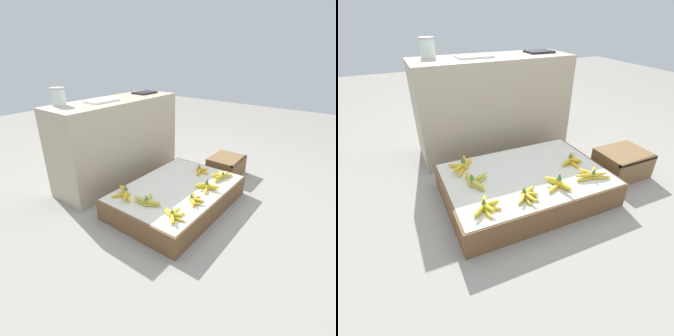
% 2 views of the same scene
% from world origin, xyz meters
% --- Properties ---
extents(ground_plane, '(10.00, 10.00, 0.00)m').
position_xyz_m(ground_plane, '(0.00, 0.00, 0.00)').
color(ground_plane, gray).
extents(display_platform, '(1.14, 0.78, 0.19)m').
position_xyz_m(display_platform, '(0.00, 0.00, 0.09)').
color(display_platform, brown).
rests_on(display_platform, ground_plane).
extents(back_vendor_table, '(1.37, 0.46, 0.84)m').
position_xyz_m(back_vendor_table, '(0.09, 0.81, 0.42)').
color(back_vendor_table, tan).
rests_on(back_vendor_table, ground_plane).
extents(wooden_crate, '(0.38, 0.32, 0.20)m').
position_xyz_m(wooden_crate, '(0.86, -0.06, 0.10)').
color(wooden_crate, olive).
rests_on(wooden_crate, ground_plane).
extents(banana_bunch_front_left, '(0.20, 0.20, 0.08)m').
position_xyz_m(banana_bunch_front_left, '(-0.39, -0.25, 0.21)').
color(banana_bunch_front_left, yellow).
rests_on(banana_bunch_front_left, display_platform).
extents(banana_bunch_front_midleft, '(0.18, 0.16, 0.08)m').
position_xyz_m(banana_bunch_front_midleft, '(-0.12, -0.25, 0.21)').
color(banana_bunch_front_midleft, gold).
rests_on(banana_bunch_front_midleft, display_platform).
extents(banana_bunch_front_midright, '(0.17, 0.22, 0.10)m').
position_xyz_m(banana_bunch_front_midright, '(0.11, -0.23, 0.22)').
color(banana_bunch_front_midright, yellow).
rests_on(banana_bunch_front_midright, display_platform).
extents(banana_bunch_front_right, '(0.26, 0.16, 0.08)m').
position_xyz_m(banana_bunch_front_right, '(0.39, -0.23, 0.21)').
color(banana_bunch_front_right, gold).
rests_on(banana_bunch_front_right, display_platform).
extents(banana_bunch_middle_left, '(0.16, 0.24, 0.10)m').
position_xyz_m(banana_bunch_middle_left, '(-0.37, 0.02, 0.22)').
color(banana_bunch_middle_left, gold).
rests_on(banana_bunch_middle_left, display_platform).
extents(banana_bunch_middle_right, '(0.19, 0.18, 0.09)m').
position_xyz_m(banana_bunch_middle_right, '(0.38, -0.01, 0.21)').
color(banana_bunch_middle_right, gold).
rests_on(banana_bunch_middle_right, display_platform).
extents(banana_bunch_back_left, '(0.21, 0.24, 0.11)m').
position_xyz_m(banana_bunch_back_left, '(-0.39, 0.25, 0.22)').
color(banana_bunch_back_left, gold).
rests_on(banana_bunch_back_left, display_platform).
extents(glass_jar, '(0.13, 0.13, 0.15)m').
position_xyz_m(glass_jar, '(-0.40, 0.97, 0.92)').
color(glass_jar, silver).
rests_on(glass_jar, back_vendor_table).
extents(foam_tray_white, '(0.29, 0.18, 0.02)m').
position_xyz_m(foam_tray_white, '(-0.06, 0.82, 0.85)').
color(foam_tray_white, white).
rests_on(foam_tray_white, back_vendor_table).
extents(foam_tray_dark, '(0.24, 0.18, 0.02)m').
position_xyz_m(foam_tray_dark, '(0.55, 0.84, 0.85)').
color(foam_tray_dark, '#232328').
rests_on(foam_tray_dark, back_vendor_table).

